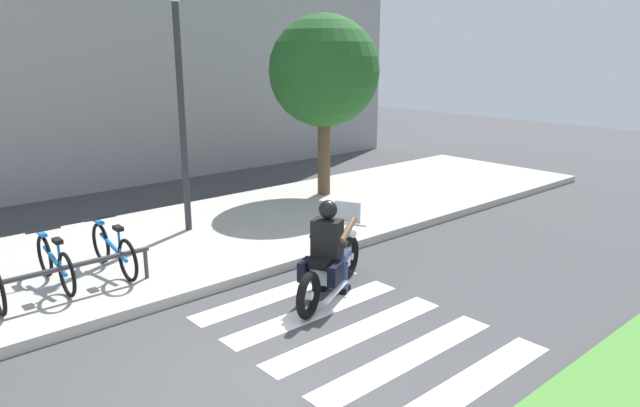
# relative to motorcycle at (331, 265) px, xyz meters

# --- Properties ---
(ground_plane) EXTENTS (48.00, 48.00, 0.00)m
(ground_plane) POSITION_rel_motorcycle_xyz_m (-2.03, -1.08, -0.46)
(ground_plane) COLOR #424244
(sidewalk) EXTENTS (24.00, 4.40, 0.15)m
(sidewalk) POSITION_rel_motorcycle_xyz_m (-2.03, 3.34, -0.38)
(sidewalk) COLOR #B7B2A8
(sidewalk) RESTS_ON ground
(crosswalk_stripe_0) EXTENTS (2.80, 0.40, 0.01)m
(crosswalk_stripe_0) POSITION_rel_motorcycle_xyz_m (-0.55, -2.68, -0.46)
(crosswalk_stripe_0) COLOR white
(crosswalk_stripe_0) RESTS_ON ground
(crosswalk_stripe_1) EXTENTS (2.80, 0.40, 0.01)m
(crosswalk_stripe_1) POSITION_rel_motorcycle_xyz_m (-0.55, -1.88, -0.46)
(crosswalk_stripe_1) COLOR white
(crosswalk_stripe_1) RESTS_ON ground
(crosswalk_stripe_2) EXTENTS (2.80, 0.40, 0.01)m
(crosswalk_stripe_2) POSITION_rel_motorcycle_xyz_m (-0.55, -1.08, -0.46)
(crosswalk_stripe_2) COLOR white
(crosswalk_stripe_2) RESTS_ON ground
(crosswalk_stripe_3) EXTENTS (2.80, 0.40, 0.01)m
(crosswalk_stripe_3) POSITION_rel_motorcycle_xyz_m (-0.55, -0.28, -0.46)
(crosswalk_stripe_3) COLOR white
(crosswalk_stripe_3) RESTS_ON ground
(crosswalk_stripe_4) EXTENTS (2.80, 0.40, 0.01)m
(crosswalk_stripe_4) POSITION_rel_motorcycle_xyz_m (-0.55, 0.52, -0.46)
(crosswalk_stripe_4) COLOR white
(crosswalk_stripe_4) RESTS_ON ground
(motorcycle) EXTENTS (2.06, 1.11, 1.23)m
(motorcycle) POSITION_rel_motorcycle_xyz_m (0.00, 0.00, 0.00)
(motorcycle) COLOR black
(motorcycle) RESTS_ON ground
(rider) EXTENTS (0.76, 0.70, 1.44)m
(rider) POSITION_rel_motorcycle_xyz_m (-0.07, -0.03, 0.37)
(rider) COLOR black
(rider) RESTS_ON ground
(bicycle_2) EXTENTS (0.48, 1.61, 0.77)m
(bicycle_2) POSITION_rel_motorcycle_xyz_m (-2.97, 2.56, 0.04)
(bicycle_2) COLOR black
(bicycle_2) RESTS_ON sidewalk
(bicycle_3) EXTENTS (0.48, 1.68, 0.78)m
(bicycle_3) POSITION_rel_motorcycle_xyz_m (-2.12, 2.56, 0.05)
(bicycle_3) COLOR black
(bicycle_3) RESTS_ON sidewalk
(bike_rack) EXTENTS (3.14, 0.07, 0.49)m
(bike_rack) POSITION_rel_motorcycle_xyz_m (-3.39, 2.01, 0.10)
(bike_rack) COLOR #333338
(bike_rack) RESTS_ON sidewalk
(street_lamp) EXTENTS (0.28, 0.28, 4.49)m
(street_lamp) POSITION_rel_motorcycle_xyz_m (-0.22, 3.74, 2.25)
(street_lamp) COLOR #2D2D33
(street_lamp) RESTS_ON ground
(tree_near_rack) EXTENTS (2.49, 2.49, 4.22)m
(tree_near_rack) POSITION_rel_motorcycle_xyz_m (3.56, 4.14, 2.50)
(tree_near_rack) COLOR brown
(tree_near_rack) RESTS_ON ground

